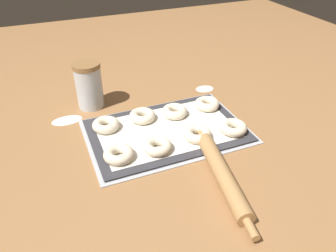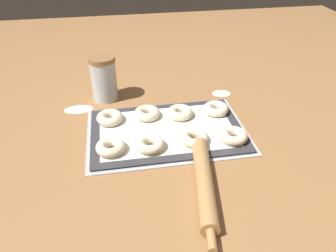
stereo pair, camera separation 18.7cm
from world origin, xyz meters
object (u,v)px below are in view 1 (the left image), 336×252
at_px(bagel_front_mid_left, 157,146).
at_px(rolling_pin, 222,174).
at_px(baking_tray, 168,132).
at_px(bagel_front_far_left, 119,154).
at_px(bagel_front_mid_right, 197,134).
at_px(bagel_back_mid_right, 175,111).
at_px(bagel_back_mid_left, 142,116).
at_px(flour_canister, 89,85).
at_px(bagel_front_far_right, 233,128).
at_px(bagel_back_far_left, 106,125).
at_px(bagel_back_far_right, 207,104).

bearing_deg(bagel_front_mid_left, rolling_pin, -55.75).
distance_m(baking_tray, bagel_front_mid_left, 0.11).
bearing_deg(bagel_front_far_left, bagel_front_mid_left, -3.03).
height_order(bagel_front_mid_right, bagel_back_mid_right, same).
bearing_deg(bagel_back_mid_left, flour_canister, 127.83).
height_order(baking_tray, bagel_back_mid_left, bagel_back_mid_left).
bearing_deg(bagel_front_far_right, bagel_back_far_left, 155.50).
xyz_separation_m(bagel_front_far_right, bagel_back_far_right, (-0.01, 0.16, 0.00)).
bearing_deg(bagel_back_far_right, bagel_back_mid_right, -178.70).
bearing_deg(flour_canister, bagel_front_far_left, -88.45).
distance_m(bagel_front_mid_left, bagel_back_far_right, 0.30).
xyz_separation_m(bagel_back_far_left, bagel_back_mid_right, (0.24, -0.01, 0.00)).
bearing_deg(bagel_front_far_right, bagel_back_far_right, 92.09).
distance_m(bagel_front_far_left, bagel_back_far_right, 0.40).
bearing_deg(bagel_back_mid_right, bagel_back_far_right, 1.30).
bearing_deg(flour_canister, baking_tray, -53.89).
bearing_deg(bagel_back_far_right, bagel_front_far_right, -87.91).
relative_size(baking_tray, bagel_back_far_left, 5.82).
relative_size(baking_tray, bagel_back_mid_right, 5.82).
relative_size(bagel_back_far_left, bagel_back_mid_right, 1.00).
height_order(bagel_front_far_left, bagel_back_far_right, same).
bearing_deg(bagel_front_mid_left, bagel_back_mid_right, 52.03).
bearing_deg(bagel_front_mid_right, bagel_back_mid_left, 126.94).
relative_size(bagel_front_far_right, bagel_back_mid_left, 1.00).
bearing_deg(bagel_back_far_left, bagel_back_far_right, -0.79).
height_order(bagel_back_far_left, rolling_pin, rolling_pin).
relative_size(bagel_front_mid_left, bagel_back_mid_left, 1.00).
xyz_separation_m(baking_tray, flour_canister, (-0.19, 0.26, 0.08)).
xyz_separation_m(baking_tray, rolling_pin, (0.05, -0.26, 0.02)).
xyz_separation_m(baking_tray, bagel_back_mid_left, (-0.06, 0.09, 0.02)).
distance_m(bagel_front_far_right, rolling_pin, 0.22).
height_order(baking_tray, rolling_pin, rolling_pin).
bearing_deg(bagel_front_mid_left, bagel_back_mid_left, 85.76).
distance_m(bagel_front_mid_right, bagel_back_mid_right, 0.15).
height_order(bagel_back_far_left, bagel_back_mid_left, same).
relative_size(bagel_front_far_left, bagel_back_far_left, 1.00).
relative_size(bagel_front_mid_left, bagel_back_far_right, 1.00).
bearing_deg(bagel_front_mid_left, bagel_back_far_right, 32.79).
xyz_separation_m(bagel_front_far_left, bagel_front_mid_right, (0.25, 0.00, 0.00)).
distance_m(bagel_front_far_left, flour_canister, 0.35).
bearing_deg(bagel_front_far_left, bagel_back_far_left, 89.40).
distance_m(bagel_front_mid_right, rolling_pin, 0.18).
distance_m(bagel_front_mid_left, rolling_pin, 0.21).
height_order(bagel_front_far_left, rolling_pin, rolling_pin).
relative_size(bagel_front_far_right, bagel_back_far_right, 1.00).
xyz_separation_m(baking_tray, bagel_front_far_right, (0.19, -0.09, 0.02)).
xyz_separation_m(bagel_front_mid_right, rolling_pin, (-0.02, -0.18, -0.00)).
relative_size(bagel_back_far_right, flour_canister, 0.52).
relative_size(bagel_front_far_left, flour_canister, 0.52).
distance_m(bagel_back_far_right, rolling_pin, 0.36).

